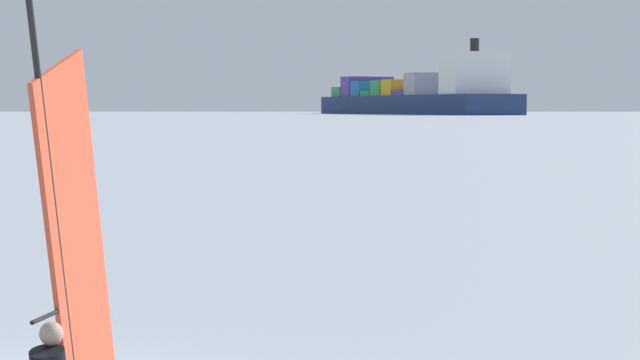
% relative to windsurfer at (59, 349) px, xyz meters
% --- Properties ---
extents(windsurfer, '(1.06, 3.31, 4.36)m').
position_rel_windsurfer_xyz_m(windsurfer, '(0.00, 0.00, 0.00)').
color(windsurfer, white).
rests_on(windsurfer, ground_plane).
extents(cargo_ship, '(132.43, 148.69, 33.51)m').
position_rel_windsurfer_xyz_m(cargo_ship, '(-151.22, 571.47, 7.23)').
color(cargo_ship, navy).
rests_on(cargo_ship, ground_plane).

